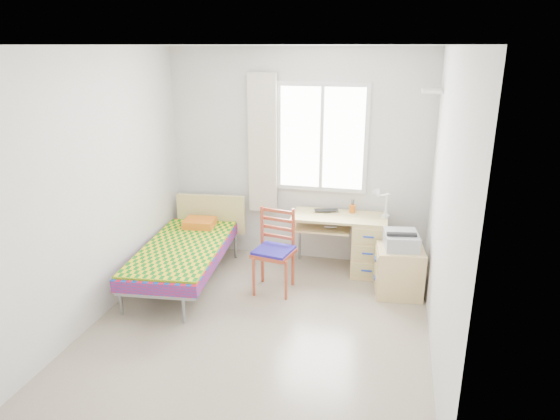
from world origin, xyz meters
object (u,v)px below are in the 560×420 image
Objects in this scene: desk at (363,243)px; cabinet at (399,271)px; chair at (275,245)px; printer at (401,240)px; bed at (186,249)px.

desk is 2.05× the size of cabinet.
printer is at bearing 20.24° from chair.
desk is (1.95, 0.70, -0.01)m from bed.
printer is at bearing 85.87° from cabinet.
printer reaches higher than cabinet.
desk is 1.22× the size of chair.
chair is 2.06× the size of printer.
bed is 2.40m from printer.
cabinet is (1.33, 0.18, -0.25)m from chair.
chair is at bearing -179.18° from printer.
printer reaches higher than desk.
printer is (2.37, 0.26, 0.24)m from bed.
cabinet is at bearing -49.30° from desk.
cabinet is 0.36m from printer.
desk is 0.66m from printer.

